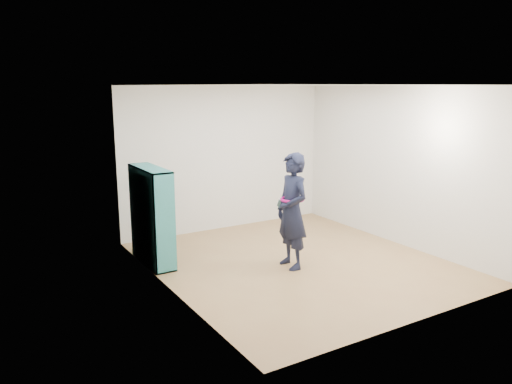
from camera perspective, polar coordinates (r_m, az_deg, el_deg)
floor at (r=7.57m, az=4.73°, el=-8.03°), size 4.50×4.50×0.00m
ceiling at (r=7.11m, az=5.09°, el=12.07°), size 4.50×4.50×0.00m
wall_left at (r=6.28m, az=-10.02°, el=-0.00°), size 0.02×4.50×2.60m
wall_right at (r=8.55m, az=15.82°, el=2.89°), size 0.02×4.50×2.60m
wall_back at (r=9.12m, az=-3.47°, el=3.87°), size 4.00×0.02×2.60m
wall_front at (r=5.61m, az=18.56°, el=-1.88°), size 4.00×0.02×2.60m
bookshelf at (r=7.49m, az=-11.99°, el=-2.85°), size 0.31×1.08×1.44m
person at (r=7.15m, az=4.15°, el=-2.17°), size 0.43×0.63×1.68m
smartphone at (r=7.12m, az=2.69°, el=-1.30°), size 0.02×0.10×0.13m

